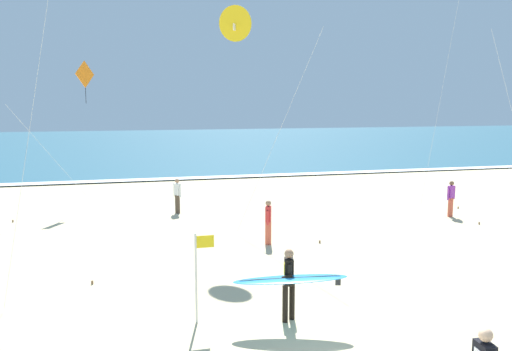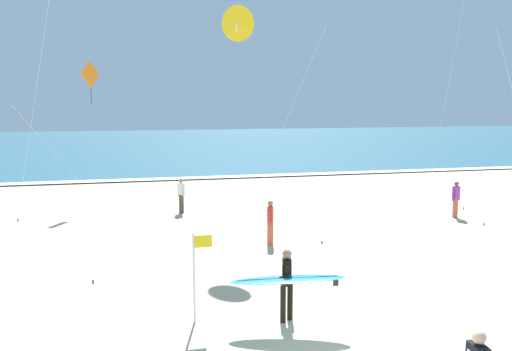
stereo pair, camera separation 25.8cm
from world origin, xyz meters
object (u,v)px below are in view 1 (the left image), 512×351
(bystander_purple_top, at_px, (451,198))
(lifeguard_flag, at_px, (198,269))
(surfer_lead, at_px, (289,280))
(bystander_red_top, at_px, (268,222))
(kite_delta_golden_distant, at_px, (236,24))
(bystander_white_top, at_px, (177,196))
(kite_diamond_amber_mid, at_px, (83,78))

(bystander_purple_top, distance_m, lifeguard_flag, 14.85)
(surfer_lead, relative_size, bystander_red_top, 1.64)
(kite_delta_golden_distant, distance_m, bystander_white_top, 8.47)
(bystander_purple_top, bearing_deg, kite_delta_golden_distant, -175.43)
(bystander_red_top, bearing_deg, kite_diamond_amber_mid, 125.05)
(bystander_purple_top, bearing_deg, kite_diamond_amber_mid, 155.48)
(kite_diamond_amber_mid, height_order, bystander_red_top, kite_diamond_amber_mid)
(lifeguard_flag, bearing_deg, bystander_white_top, 86.66)
(kite_delta_golden_distant, bearing_deg, bystander_purple_top, 4.57)
(kite_diamond_amber_mid, xyz_separation_m, bystander_red_top, (6.68, -9.52, -5.34))
(surfer_lead, height_order, lifeguard_flag, lifeguard_flag)
(kite_diamond_amber_mid, xyz_separation_m, bystander_purple_top, (15.69, -7.16, -5.34))
(kite_delta_golden_distant, xyz_separation_m, bystander_white_top, (-1.82, 4.44, -6.98))
(kite_diamond_amber_mid, bearing_deg, surfer_lead, -71.55)
(kite_delta_golden_distant, distance_m, lifeguard_flag, 10.26)
(surfer_lead, distance_m, bystander_purple_top, 13.63)
(bystander_purple_top, relative_size, bystander_red_top, 1.00)
(bystander_purple_top, bearing_deg, bystander_white_top, 162.51)
(bystander_red_top, bearing_deg, kite_delta_golden_distant, 116.42)
(bystander_red_top, bearing_deg, bystander_white_top, 113.36)
(surfer_lead, bearing_deg, bystander_white_top, 95.81)
(bystander_purple_top, height_order, bystander_red_top, same)
(lifeguard_flag, bearing_deg, kite_delta_golden_distant, 71.51)
(surfer_lead, relative_size, kite_diamond_amber_mid, 0.37)
(kite_diamond_amber_mid, height_order, kite_delta_golden_distant, kite_delta_golden_distant)
(bystander_white_top, relative_size, lifeguard_flag, 0.76)
(lifeguard_flag, bearing_deg, bystander_purple_top, 33.99)
(kite_diamond_amber_mid, relative_size, bystander_purple_top, 4.40)
(bystander_red_top, bearing_deg, lifeguard_flag, -119.10)
(bystander_purple_top, relative_size, bystander_white_top, 1.00)
(kite_diamond_amber_mid, bearing_deg, bystander_white_top, -40.62)
(bystander_red_top, height_order, bystander_white_top, same)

